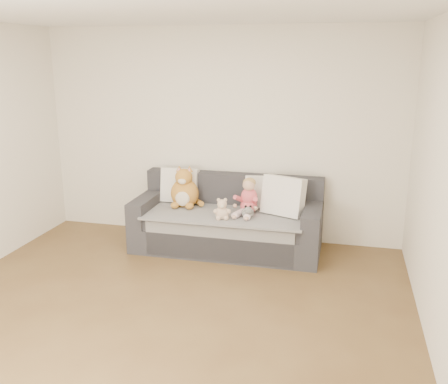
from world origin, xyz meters
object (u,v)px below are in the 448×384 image
sofa (228,223)px  sippy_cup (219,213)px  plush_cat (185,191)px  teddy_bear (222,211)px  toddler (248,199)px

sofa → sippy_cup: 0.36m
plush_cat → sippy_cup: size_ratio=5.17×
sofa → teddy_bear: sofa is taller
plush_cat → sippy_cup: (0.52, -0.33, -0.14)m
plush_cat → teddy_bear: plush_cat is taller
sofa → teddy_bear: bearing=-87.9°
sofa → sippy_cup: size_ratio=21.62×
plush_cat → teddy_bear: 0.68m
teddy_bear → sippy_cup: (-0.04, 0.04, -0.05)m
sofa → teddy_bear: 0.42m
sippy_cup → plush_cat: bearing=147.6°
plush_cat → toddler: bearing=-11.3°
sofa → teddy_bear: (0.01, -0.33, 0.26)m
teddy_bear → sippy_cup: bearing=117.5°
teddy_bear → toddler: bearing=33.4°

